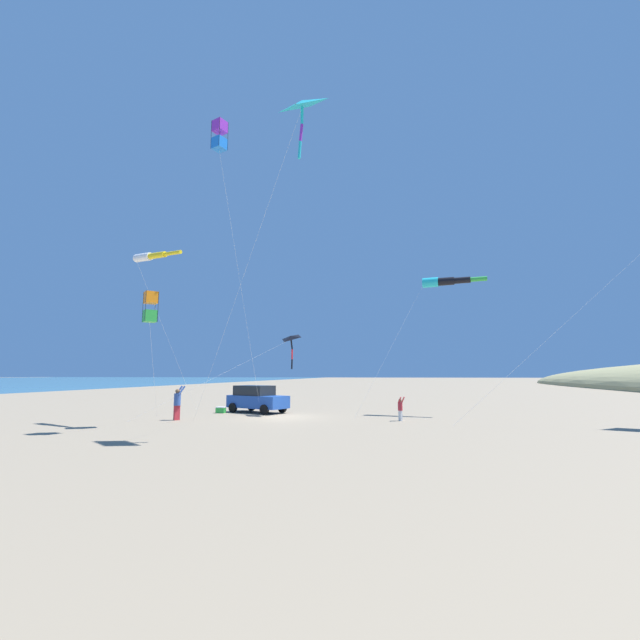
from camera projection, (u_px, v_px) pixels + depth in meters
name	position (u px, v px, depth m)	size (l,w,h in m)	color
ground_plane	(281.00, 417.00, 25.95)	(600.00, 600.00, 0.00)	gray
parked_car	(257.00, 399.00, 29.07)	(4.68, 3.48, 1.85)	#1E479E
cooler_box	(221.00, 410.00, 28.58)	(0.62, 0.42, 0.42)	green
person_adult_flyer	(177.00, 401.00, 24.28)	(0.67, 0.71, 1.96)	#B72833
person_child_green_jacket	(400.00, 408.00, 23.88)	(0.47, 0.49, 1.36)	silver
kite_box_white_trailing	(150.00, 307.00, 22.00)	(2.58, 5.12, 6.98)	orange
kite_windsock_rainbow_low_near	(151.00, 256.00, 23.85)	(3.76, 9.16, 9.65)	white
kite_delta_orange_high_right	(302.00, 105.00, 19.22)	(8.56, 6.37, 15.48)	#1EB7C6
kite_delta_checkered_midright	(291.00, 339.00, 27.66)	(8.88, 6.15, 5.37)	black
kite_box_teal_far_right	(220.00, 136.00, 21.90)	(0.81, 8.65, 15.88)	purple
kite_windsock_yellow_midlevel	(445.00, 282.00, 28.51)	(8.65, 4.05, 9.28)	#1EB7C6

